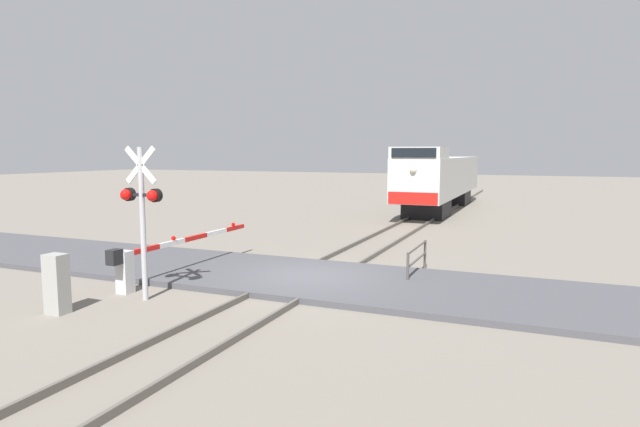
% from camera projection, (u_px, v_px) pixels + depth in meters
% --- Properties ---
extents(ground_plane, '(160.00, 160.00, 0.00)m').
position_uv_depth(ground_plane, '(309.00, 281.00, 15.63)').
color(ground_plane, slate).
extents(rail_track_left, '(0.08, 80.00, 0.15)m').
position_uv_depth(rail_track_left, '(287.00, 276.00, 15.90)').
color(rail_track_left, '#59544C').
rests_on(rail_track_left, ground_plane).
extents(rail_track_right, '(0.08, 80.00, 0.15)m').
position_uv_depth(rail_track_right, '(332.00, 281.00, 15.34)').
color(rail_track_right, '#59544C').
rests_on(rail_track_right, ground_plane).
extents(road_surface, '(36.00, 4.61, 0.17)m').
position_uv_depth(road_surface, '(309.00, 278.00, 15.62)').
color(road_surface, '#47474C').
rests_on(road_surface, ground_plane).
extents(locomotive, '(2.74, 16.56, 4.07)m').
position_uv_depth(locomotive, '(441.00, 178.00, 34.68)').
color(locomotive, black).
rests_on(locomotive, ground_plane).
extents(crossing_signal, '(1.18, 0.33, 3.93)m').
position_uv_depth(crossing_signal, '(141.00, 206.00, 13.34)').
color(crossing_signal, '#ADADB2').
rests_on(crossing_signal, ground_plane).
extents(crossing_gate, '(0.36, 6.62, 1.26)m').
position_uv_depth(crossing_gate, '(149.00, 257.00, 15.09)').
color(crossing_gate, silver).
rests_on(crossing_gate, ground_plane).
extents(utility_cabinet, '(0.49, 0.38, 1.42)m').
position_uv_depth(utility_cabinet, '(57.00, 284.00, 12.41)').
color(utility_cabinet, '#999993').
rests_on(utility_cabinet, ground_plane).
extents(guard_railing, '(0.08, 2.43, 0.95)m').
position_uv_depth(guard_railing, '(417.00, 257.00, 16.12)').
color(guard_railing, '#4C4742').
rests_on(guard_railing, ground_plane).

